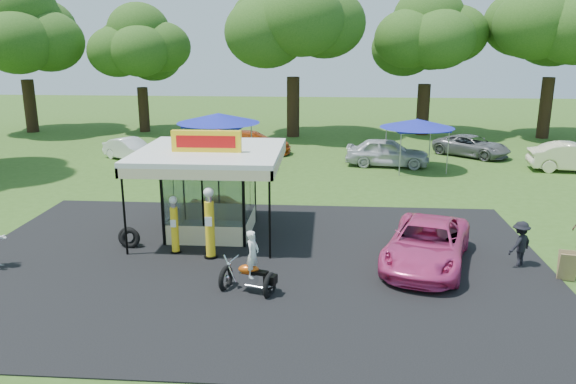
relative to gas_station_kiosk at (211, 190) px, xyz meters
name	(u,v)px	position (x,y,z in m)	size (l,w,h in m)	color
ground	(244,289)	(2.00, -4.99, -1.78)	(120.00, 120.00, 0.00)	#325219
asphalt_apron	(253,263)	(2.00, -2.99, -1.76)	(20.00, 14.00, 0.04)	black
gas_station_kiosk	(211,190)	(0.00, 0.00, 0.00)	(5.40, 5.40, 4.18)	white
gas_pump_left	(175,226)	(-0.88, -2.22, -0.76)	(0.40, 0.40, 2.13)	black
gas_pump_right	(210,225)	(0.47, -2.61, -0.55)	(0.48, 0.48, 2.57)	black
motorcycle	(251,268)	(2.26, -5.25, -0.98)	(1.82, 1.24, 2.07)	black
spare_tires	(129,238)	(-2.74, -1.76, -1.41)	(0.90, 0.54, 0.77)	black
a_frame_sign	(567,266)	(12.13, -3.64, -1.30)	(0.57, 0.58, 0.96)	#593819
kiosk_car	(223,206)	(0.00, 2.21, -1.30)	(1.13, 2.82, 0.96)	yellow
pink_sedan	(427,244)	(7.89, -2.65, -1.03)	(2.49, 5.39, 1.50)	#D2397D
spectator_east_a	(520,244)	(10.99, -2.53, -0.99)	(1.02, 0.59, 1.58)	black
bg_car_a	(131,149)	(-8.01, 13.46, -1.10)	(1.45, 4.16, 1.37)	white
bg_car_b	(252,142)	(-0.63, 16.03, -1.02)	(2.14, 5.27, 1.53)	#B3410D
bg_car_c	(387,152)	(8.06, 12.89, -0.94)	(1.99, 4.95, 1.69)	silver
bg_car_d	(472,146)	(13.88, 16.28, -1.10)	(2.27, 4.91, 1.36)	slate
bg_car_e	(574,157)	(18.74, 12.23, -0.96)	(1.74, 5.00, 1.65)	beige
tent_west	(218,119)	(-1.85, 11.10, 1.24)	(4.78, 4.78, 3.34)	gray
tent_east	(417,124)	(9.61, 12.04, 0.93)	(4.28, 4.28, 2.99)	gray
oak_far_a	(22,37)	(-20.03, 23.90, 5.83)	(10.10, 10.10, 11.97)	black
oak_far_b	(140,52)	(-10.80, 24.78, 4.64)	(8.44, 8.44, 10.06)	black
oak_far_c	(293,27)	(1.69, 23.27, 6.53)	(11.11, 11.11, 13.09)	black
oak_far_d	(427,44)	(12.00, 24.97, 5.31)	(9.35, 9.35, 11.13)	black
oak_far_e	(555,28)	(21.12, 23.92, 6.46)	(10.85, 10.85, 12.92)	black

